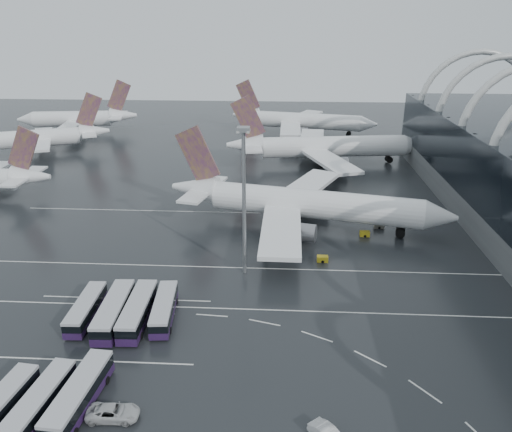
# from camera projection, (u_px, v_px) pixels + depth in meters

# --- Properties ---
(ground) EXTENTS (420.00, 420.00, 0.00)m
(ground) POSITION_uv_depth(u_px,v_px,m) (272.00, 303.00, 80.75)
(ground) COLOR black
(ground) RESTS_ON ground
(lane_marking_near) EXTENTS (120.00, 0.25, 0.01)m
(lane_marking_near) POSITION_uv_depth(u_px,v_px,m) (272.00, 310.00, 78.90)
(lane_marking_near) COLOR white
(lane_marking_near) RESTS_ON ground
(lane_marking_mid) EXTENTS (120.00, 0.25, 0.01)m
(lane_marking_mid) POSITION_uv_depth(u_px,v_px,m) (274.00, 269.00, 91.88)
(lane_marking_mid) COLOR white
(lane_marking_mid) RESTS_ON ground
(lane_marking_far) EXTENTS (120.00, 0.25, 0.01)m
(lane_marking_far) POSITION_uv_depth(u_px,v_px,m) (277.00, 213.00, 117.85)
(lane_marking_far) COLOR white
(lane_marking_far) RESTS_ON ground
(bus_bay_line_south) EXTENTS (28.00, 0.25, 0.01)m
(bus_bay_line_south) POSITION_uv_depth(u_px,v_px,m) (91.00, 361.00, 67.24)
(bus_bay_line_south) COLOR white
(bus_bay_line_south) RESTS_ON ground
(bus_bay_line_north) EXTENTS (28.00, 0.25, 0.01)m
(bus_bay_line_north) POSITION_uv_depth(u_px,v_px,m) (126.00, 299.00, 82.07)
(bus_bay_line_north) COLOR white
(bus_bay_line_north) RESTS_ON ground
(airliner_main) EXTENTS (62.28, 53.77, 21.23)m
(airliner_main) POSITION_uv_depth(u_px,v_px,m) (301.00, 204.00, 108.63)
(airliner_main) COLOR white
(airliner_main) RESTS_ON ground
(airliner_gate_b) EXTENTS (62.82, 55.99, 21.81)m
(airliner_gate_b) POSITION_uv_depth(u_px,v_px,m) (324.00, 147.00, 155.31)
(airliner_gate_b) COLOR white
(airliner_gate_b) RESTS_ON ground
(airliner_gate_c) EXTENTS (57.30, 52.00, 20.52)m
(airliner_gate_c) POSITION_uv_depth(u_px,v_px,m) (300.00, 121.00, 196.44)
(airliner_gate_c) COLOR white
(airliner_gate_c) RESTS_ON ground
(jet_remote_mid) EXTENTS (43.55, 35.52, 19.65)m
(jet_remote_mid) POSITION_uv_depth(u_px,v_px,m) (44.00, 138.00, 169.41)
(jet_remote_mid) COLOR white
(jet_remote_mid) RESTS_ON ground
(jet_remote_far) EXTENTS (47.29, 38.20, 20.57)m
(jet_remote_far) POSITION_uv_depth(u_px,v_px,m) (80.00, 119.00, 200.14)
(jet_remote_far) COLOR white
(jet_remote_far) RESTS_ON ground
(bus_row_near_a) EXTENTS (3.24, 12.38, 3.03)m
(bus_row_near_a) POSITION_uv_depth(u_px,v_px,m) (86.00, 309.00, 76.16)
(bus_row_near_a) COLOR #211239
(bus_row_near_a) RESTS_ON ground
(bus_row_near_b) EXTENTS (3.81, 14.09, 3.44)m
(bus_row_near_b) POSITION_uv_depth(u_px,v_px,m) (114.00, 311.00, 75.22)
(bus_row_near_b) COLOR #211239
(bus_row_near_b) RESTS_ON ground
(bus_row_near_c) EXTENTS (3.58, 13.86, 3.39)m
(bus_row_near_c) POSITION_uv_depth(u_px,v_px,m) (138.00, 311.00, 75.29)
(bus_row_near_c) COLOR #211239
(bus_row_near_c) RESTS_ON ground
(bus_row_near_d) EXTENTS (3.94, 12.70, 3.08)m
(bus_row_near_d) POSITION_uv_depth(u_px,v_px,m) (164.00, 309.00, 76.18)
(bus_row_near_d) COLOR #211239
(bus_row_near_d) RESTS_ON ground
(bus_row_far_b) EXTENTS (3.97, 12.48, 3.02)m
(bus_row_far_b) POSITION_uv_depth(u_px,v_px,m) (40.00, 401.00, 57.79)
(bus_row_far_b) COLOR #211239
(bus_row_far_b) RESTS_ON ground
(bus_row_far_c) EXTENTS (4.05, 13.54, 3.29)m
(bus_row_far_c) POSITION_uv_depth(u_px,v_px,m) (79.00, 395.00, 58.60)
(bus_row_far_c) COLOR #211239
(bus_row_far_c) RESTS_ON ground
(van_curve_a) EXTENTS (6.18, 3.04, 1.69)m
(van_curve_a) POSITION_uv_depth(u_px,v_px,m) (113.00, 412.00, 57.27)
(van_curve_a) COLOR silver
(van_curve_a) RESTS_ON ground
(floodlight_mast) EXTENTS (2.04, 2.04, 26.57)m
(floodlight_mast) POSITION_uv_depth(u_px,v_px,m) (244.00, 185.00, 84.41)
(floodlight_mast) COLOR gray
(floodlight_mast) RESTS_ON ground
(gse_cart_belly_b) EXTENTS (2.15, 1.27, 1.17)m
(gse_cart_belly_b) POSITION_uv_depth(u_px,v_px,m) (379.00, 225.00, 109.50)
(gse_cart_belly_b) COLOR slate
(gse_cart_belly_b) RESTS_ON ground
(gse_cart_belly_c) EXTENTS (2.08, 1.23, 1.14)m
(gse_cart_belly_c) POSITION_uv_depth(u_px,v_px,m) (323.00, 259.00, 94.40)
(gse_cart_belly_c) COLOR gold
(gse_cart_belly_c) RESTS_ON ground
(gse_cart_belly_e) EXTENTS (2.04, 1.21, 1.11)m
(gse_cart_belly_e) POSITION_uv_depth(u_px,v_px,m) (365.00, 234.00, 105.39)
(gse_cart_belly_e) COLOR gold
(gse_cart_belly_e) RESTS_ON ground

